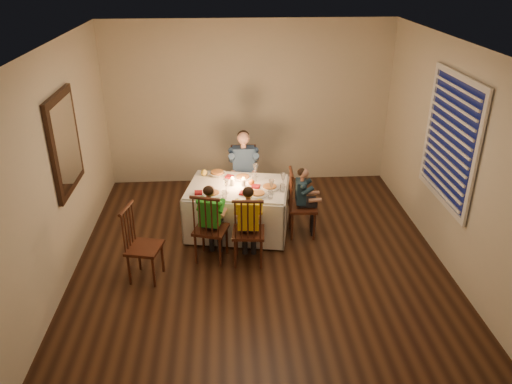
{
  "coord_description": "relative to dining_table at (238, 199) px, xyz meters",
  "views": [
    {
      "loc": [
        -0.38,
        -5.2,
        3.46
      ],
      "look_at": [
        -0.04,
        0.15,
        0.88
      ],
      "focal_mm": 35.0,
      "sensor_mm": 36.0,
      "label": 1
    }
  ],
  "objects": [
    {
      "name": "dining_table",
      "position": [
        0.0,
        0.0,
        0.0
      ],
      "size": [
        1.47,
        1.18,
        0.66
      ],
      "rotation": [
        0.0,
        0.0,
        -0.18
      ],
      "color": "white",
      "rests_on": "ground"
    },
    {
      "name": "child_teal",
      "position": [
        0.86,
        -0.13,
        -0.49
      ],
      "size": [
        0.28,
        0.31,
        0.97
      ],
      "primitive_type": null,
      "rotation": [
        0.0,
        0.0,
        1.53
      ],
      "color": "#182D3D",
      "rests_on": "ground"
    },
    {
      "name": "chair_end",
      "position": [
        0.86,
        -0.13,
        -0.49
      ],
      "size": [
        0.38,
        0.4,
        0.93
      ],
      "primitive_type": null,
      "rotation": [
        0.0,
        0.0,
        1.53
      ],
      "color": "#381A0F",
      "rests_on": "ground"
    },
    {
      "name": "chair_adult",
      "position": [
        0.11,
        0.72,
        -0.49
      ],
      "size": [
        0.39,
        0.37,
        0.93
      ],
      "primitive_type": null,
      "rotation": [
        0.0,
        0.0,
        -0.02
      ],
      "color": "#381A0F",
      "rests_on": "ground"
    },
    {
      "name": "child_yellow",
      "position": [
        0.1,
        -0.76,
        -0.49
      ],
      "size": [
        0.36,
        0.33,
        1.03
      ],
      "primitive_type": null,
      "rotation": [
        0.0,
        0.0,
        3.06
      ],
      "color": "yellow",
      "rests_on": "ground"
    },
    {
      "name": "setting_adult",
      "position": [
        0.08,
        0.24,
        0.21
      ],
      "size": [
        0.3,
        0.3,
        0.02
      ],
      "primitive_type": "cylinder",
      "rotation": [
        0.0,
        0.0,
        -0.18
      ],
      "color": "silver",
      "rests_on": "dining_table"
    },
    {
      "name": "wall_right",
      "position": [
        2.49,
        -0.77,
        0.81
      ],
      "size": [
        0.02,
        5.0,
        2.6
      ],
      "primitive_type": "cube",
      "color": "beige",
      "rests_on": "ground"
    },
    {
      "name": "setting_green",
      "position": [
        -0.33,
        -0.24,
        0.21
      ],
      "size": [
        0.3,
        0.3,
        0.02
      ],
      "primitive_type": "cylinder",
      "rotation": [
        0.0,
        0.0,
        -0.18
      ],
      "color": "silver",
      "rests_on": "dining_table"
    },
    {
      "name": "wall_left",
      "position": [
        -2.01,
        -0.77,
        0.81
      ],
      "size": [
        0.02,
        5.0,
        2.6
      ],
      "primitive_type": "cube",
      "color": "beige",
      "rests_on": "ground"
    },
    {
      "name": "adult",
      "position": [
        0.11,
        0.72,
        -0.49
      ],
      "size": [
        0.43,
        0.4,
        1.19
      ],
      "primitive_type": null,
      "rotation": [
        0.0,
        0.0,
        -0.02
      ],
      "color": "#304D78",
      "rests_on": "ground"
    },
    {
      "name": "window_blinds",
      "position": [
        2.45,
        -0.67,
        1.01
      ],
      "size": [
        0.07,
        1.34,
        1.54
      ],
      "color": "#0D1137",
      "rests_on": "wall_right"
    },
    {
      "name": "wall_back",
      "position": [
        0.24,
        1.73,
        0.81
      ],
      "size": [
        4.5,
        0.02,
        2.6
      ],
      "primitive_type": "cube",
      "color": "beige",
      "rests_on": "ground"
    },
    {
      "name": "chair_near_right",
      "position": [
        0.1,
        -0.76,
        -0.49
      ],
      "size": [
        0.41,
        0.4,
        0.93
      ],
      "primitive_type": null,
      "rotation": [
        0.0,
        0.0,
        3.06
      ],
      "color": "#381A0F",
      "rests_on": "ground"
    },
    {
      "name": "setting_teal",
      "position": [
        0.42,
        -0.1,
        0.21
      ],
      "size": [
        0.3,
        0.3,
        0.02
      ],
      "primitive_type": "cylinder",
      "rotation": [
        0.0,
        0.0,
        -0.18
      ],
      "color": "silver",
      "rests_on": "dining_table"
    },
    {
      "name": "chair_extra",
      "position": [
        -1.1,
        -1.03,
        -0.49
      ],
      "size": [
        0.44,
        0.45,
        0.93
      ],
      "primitive_type": null,
      "rotation": [
        0.0,
        0.0,
        1.34
      ],
      "color": "#381A0F",
      "rests_on": "ground"
    },
    {
      "name": "candle_right",
      "position": [
        0.08,
        -0.01,
        0.25
      ],
      "size": [
        0.06,
        0.06,
        0.1
      ],
      "primitive_type": "cylinder",
      "color": "white",
      "rests_on": "dining_table"
    },
    {
      "name": "child_green",
      "position": [
        -0.35,
        -0.66,
        -0.49
      ],
      "size": [
        0.39,
        0.37,
        1.01
      ],
      "primitive_type": null,
      "rotation": [
        0.0,
        0.0,
        2.85
      ],
      "color": "green",
      "rests_on": "ground"
    },
    {
      "name": "wall_mirror",
      "position": [
        -1.97,
        -0.47,
        1.01
      ],
      "size": [
        0.06,
        0.95,
        1.15
      ],
      "color": "black",
      "rests_on": "wall_left"
    },
    {
      "name": "serving_bowl",
      "position": [
        -0.27,
        0.34,
        0.22
      ],
      "size": [
        0.3,
        0.3,
        0.05
      ],
      "primitive_type": "imported",
      "rotation": [
        0.0,
        0.0,
        -0.57
      ],
      "color": "silver",
      "rests_on": "dining_table"
    },
    {
      "name": "orange_fruit",
      "position": [
        0.19,
        0.01,
        0.24
      ],
      "size": [
        0.08,
        0.08,
        0.08
      ],
      "primitive_type": "sphere",
      "color": "orange",
      "rests_on": "dining_table"
    },
    {
      "name": "chair_near_left",
      "position": [
        -0.35,
        -0.66,
        -0.49
      ],
      "size": [
        0.47,
        0.46,
        0.93
      ],
      "primitive_type": null,
      "rotation": [
        0.0,
        0.0,
        2.85
      ],
      "color": "#381A0F",
      "rests_on": "ground"
    },
    {
      "name": "squash",
      "position": [
        -0.45,
        0.36,
        0.24
      ],
      "size": [
        0.09,
        0.09,
        0.09
      ],
      "primitive_type": "sphere",
      "color": "yellow",
      "rests_on": "dining_table"
    },
    {
      "name": "ceiling",
      "position": [
        0.24,
        -0.77,
        2.11
      ],
      "size": [
        5.0,
        5.0,
        0.0
      ],
      "primitive_type": "plane",
      "color": "white",
      "rests_on": "wall_back"
    },
    {
      "name": "ground",
      "position": [
        0.24,
        -0.77,
        -0.49
      ],
      "size": [
        5.0,
        5.0,
        0.0
      ],
      "primitive_type": "plane",
      "color": "black",
      "rests_on": "ground"
    },
    {
      "name": "candle_left",
      "position": [
        -0.07,
        0.01,
        0.25
      ],
      "size": [
        0.06,
        0.06,
        0.1
      ],
      "primitive_type": "cylinder",
      "color": "white",
      "rests_on": "dining_table"
    },
    {
      "name": "setting_yellow",
      "position": [
        0.25,
        -0.29,
        0.21
      ],
      "size": [
        0.3,
        0.3,
        0.02
      ],
      "primitive_type": "cylinder",
      "rotation": [
        0.0,
        0.0,
        -0.18
      ],
      "color": "silver",
      "rests_on": "dining_table"
    }
  ]
}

